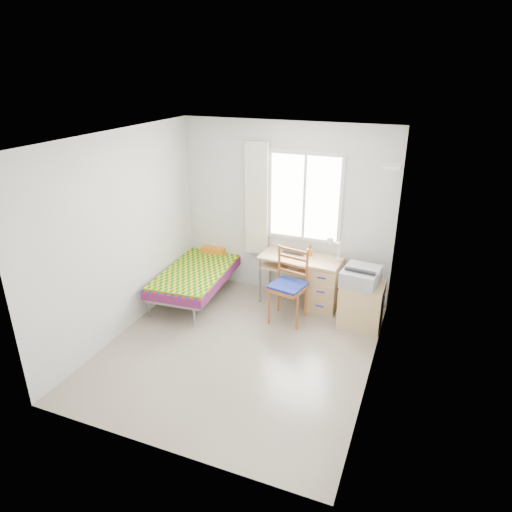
# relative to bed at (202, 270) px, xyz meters

# --- Properties ---
(floor) EXTENTS (3.50, 3.50, 0.00)m
(floor) POSITION_rel_bed_xyz_m (1.13, -1.19, -0.40)
(floor) COLOR #BCAD93
(floor) RESTS_ON ground
(ceiling) EXTENTS (3.50, 3.50, 0.00)m
(ceiling) POSITION_rel_bed_xyz_m (1.13, -1.19, 2.20)
(ceiling) COLOR white
(ceiling) RESTS_ON wall_back
(wall_back) EXTENTS (3.20, 0.00, 3.20)m
(wall_back) POSITION_rel_bed_xyz_m (1.13, 0.56, 0.90)
(wall_back) COLOR silver
(wall_back) RESTS_ON ground
(wall_left) EXTENTS (0.00, 3.50, 3.50)m
(wall_left) POSITION_rel_bed_xyz_m (-0.47, -1.19, 0.90)
(wall_left) COLOR silver
(wall_left) RESTS_ON ground
(wall_right) EXTENTS (0.00, 3.50, 3.50)m
(wall_right) POSITION_rel_bed_xyz_m (2.73, -1.19, 0.90)
(wall_right) COLOR silver
(wall_right) RESTS_ON ground
(window) EXTENTS (1.10, 0.04, 1.30)m
(window) POSITION_rel_bed_xyz_m (1.43, 0.54, 1.15)
(window) COLOR white
(window) RESTS_ON wall_back
(curtain) EXTENTS (0.35, 0.05, 1.70)m
(curtain) POSITION_rel_bed_xyz_m (0.71, 0.49, 1.05)
(curtain) COLOR #ECE4C3
(curtain) RESTS_ON wall_back
(floating_shelf) EXTENTS (0.20, 0.32, 0.03)m
(floating_shelf) POSITION_rel_bed_xyz_m (2.62, 0.21, 1.75)
(floating_shelf) COLOR white
(floating_shelf) RESTS_ON wall_right
(bed) EXTENTS (1.03, 1.97, 0.83)m
(bed) POSITION_rel_bed_xyz_m (0.00, 0.00, 0.00)
(bed) COLOR gray
(bed) RESTS_ON floor
(desk) EXTENTS (1.19, 0.59, 0.73)m
(desk) POSITION_rel_bed_xyz_m (1.79, 0.28, -0.00)
(desk) COLOR tan
(desk) RESTS_ON floor
(chair) EXTENTS (0.52, 0.52, 1.03)m
(chair) POSITION_rel_bed_xyz_m (1.48, -0.23, 0.17)
(chair) COLOR #9B571E
(chair) RESTS_ON floor
(cabinet) EXTENTS (0.57, 0.50, 0.61)m
(cabinet) POSITION_rel_bed_xyz_m (2.43, -0.03, -0.10)
(cabinet) COLOR tan
(cabinet) RESTS_ON floor
(printer) EXTENTS (0.51, 0.57, 0.22)m
(printer) POSITION_rel_bed_xyz_m (2.40, -0.02, 0.32)
(printer) COLOR #A0A2A7
(printer) RESTS_ON cabinet
(laptop) EXTENTS (0.37, 0.27, 0.03)m
(laptop) POSITION_rel_bed_xyz_m (1.33, 0.35, 0.34)
(laptop) COLOR black
(laptop) RESTS_ON desk
(pen_cup) EXTENTS (0.09, 0.09, 0.09)m
(pen_cup) POSITION_rel_bed_xyz_m (1.58, 0.40, 0.38)
(pen_cup) COLOR orange
(pen_cup) RESTS_ON desk
(task_lamp) EXTENTS (0.22, 0.31, 0.39)m
(task_lamp) POSITION_rel_bed_xyz_m (1.96, 0.24, 0.57)
(task_lamp) COLOR white
(task_lamp) RESTS_ON desk
(book) EXTENTS (0.20, 0.26, 0.02)m
(book) POSITION_rel_bed_xyz_m (1.32, 0.25, 0.19)
(book) COLOR gray
(book) RESTS_ON desk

